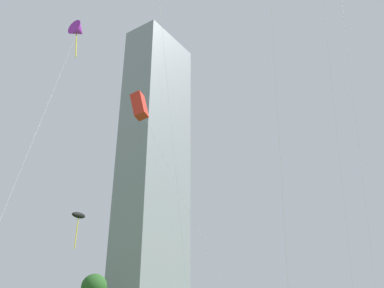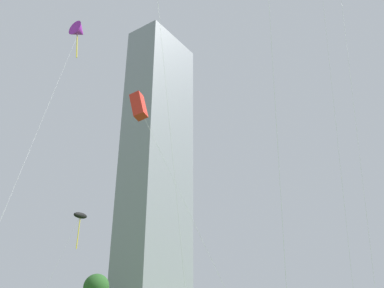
% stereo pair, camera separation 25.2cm
% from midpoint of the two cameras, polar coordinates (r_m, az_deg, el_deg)
% --- Properties ---
extents(kite_flying_1, '(3.96, 3.18, 12.45)m').
position_cam_midpoint_polar(kite_flying_1, '(47.28, -17.16, -10.50)').
color(kite_flying_1, silver).
rests_on(kite_flying_1, ground).
extents(kite_flying_4, '(5.49, 11.93, 29.92)m').
position_cam_midpoint_polar(kite_flying_4, '(43.04, -17.21, 16.27)').
color(kite_flying_4, silver).
rests_on(kite_flying_4, ground).
extents(kite_flying_7, '(5.83, 7.01, 15.01)m').
position_cam_midpoint_polar(kite_flying_7, '(24.41, -8.36, 5.79)').
color(kite_flying_7, silver).
rests_on(kite_flying_7, ground).
extents(park_tree_0, '(3.41, 3.41, 6.10)m').
position_cam_midpoint_polar(park_tree_0, '(55.00, -14.93, -20.42)').
color(park_tree_0, brown).
rests_on(park_tree_0, ground).
extents(distant_highrise_1, '(20.66, 28.59, 104.03)m').
position_cam_midpoint_polar(distant_highrise_1, '(137.70, -5.78, -2.13)').
color(distant_highrise_1, gray).
rests_on(distant_highrise_1, ground).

